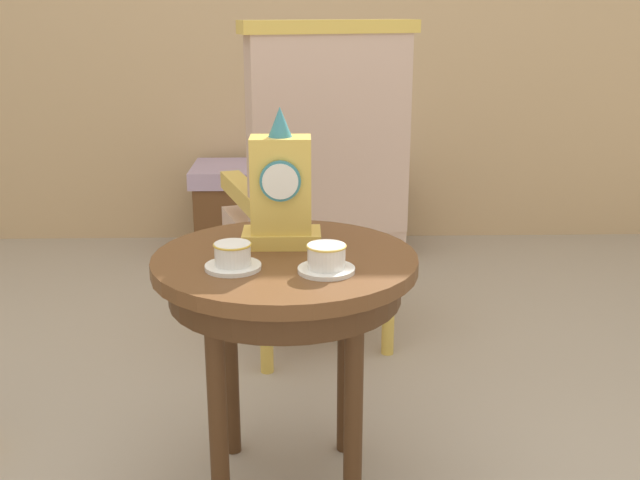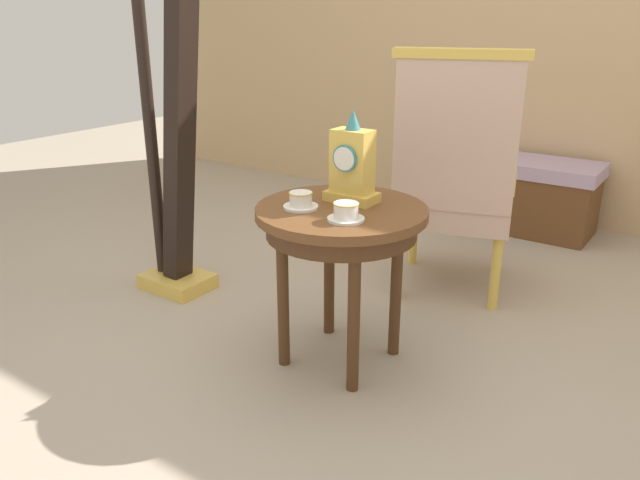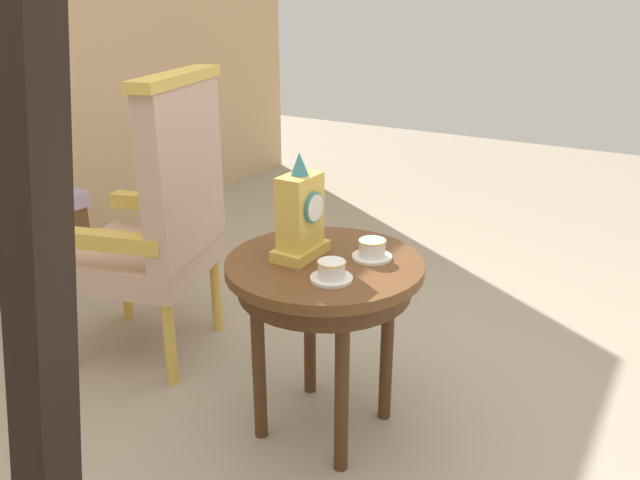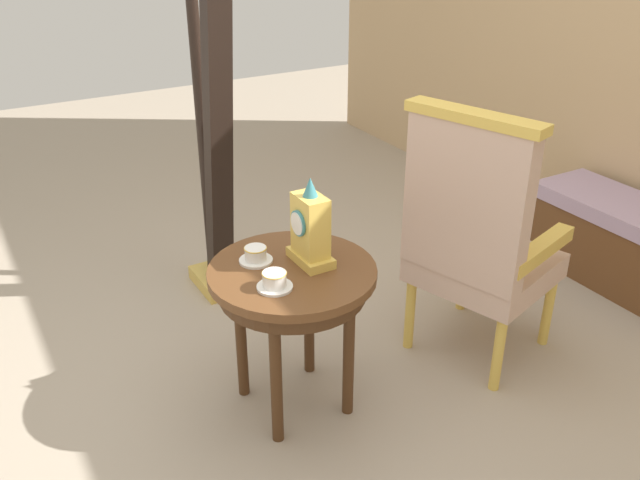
# 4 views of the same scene
# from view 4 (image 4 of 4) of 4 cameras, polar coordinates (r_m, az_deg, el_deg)

# --- Properties ---
(ground_plane) EXTENTS (10.00, 10.00, 0.00)m
(ground_plane) POSITION_cam_4_polar(r_m,az_deg,el_deg) (2.92, -3.12, -12.33)
(ground_plane) COLOR tan
(side_table) EXTENTS (0.62, 0.62, 0.62)m
(side_table) POSITION_cam_4_polar(r_m,az_deg,el_deg) (2.54, -2.30, -3.98)
(side_table) COLOR brown
(side_table) RESTS_ON ground
(teacup_left) EXTENTS (0.13, 0.13, 0.06)m
(teacup_left) POSITION_cam_4_polar(r_m,az_deg,el_deg) (2.54, -5.38, -1.26)
(teacup_left) COLOR white
(teacup_left) RESTS_ON side_table
(teacup_right) EXTENTS (0.13, 0.13, 0.06)m
(teacup_right) POSITION_cam_4_polar(r_m,az_deg,el_deg) (2.37, -3.81, -3.42)
(teacup_right) COLOR white
(teacup_right) RESTS_ON side_table
(mantel_clock) EXTENTS (0.19, 0.11, 0.34)m
(mantel_clock) POSITION_cam_4_polar(r_m,az_deg,el_deg) (2.48, -0.83, 0.89)
(mantel_clock) COLOR gold
(mantel_clock) RESTS_ON side_table
(armchair) EXTENTS (0.67, 0.67, 1.14)m
(armchair) POSITION_cam_4_polar(r_m,az_deg,el_deg) (2.87, 12.92, 0.33)
(armchair) COLOR #CCA893
(armchair) RESTS_ON ground
(harp) EXTENTS (0.40, 0.24, 1.77)m
(harp) POSITION_cam_4_polar(r_m,az_deg,el_deg) (3.32, -8.80, 6.69)
(harp) COLOR gold
(harp) RESTS_ON ground
(window_bench) EXTENTS (1.01, 0.40, 0.44)m
(window_bench) POSITION_cam_4_polar(r_m,az_deg,el_deg) (3.87, 24.17, -0.35)
(window_bench) COLOR #B299B7
(window_bench) RESTS_ON ground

